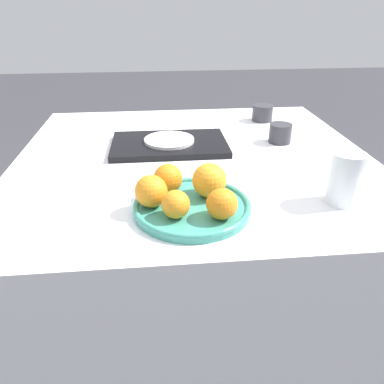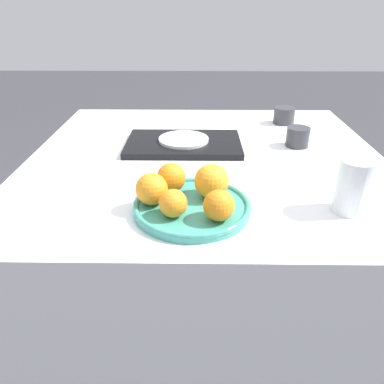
{
  "view_description": "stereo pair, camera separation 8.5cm",
  "coord_description": "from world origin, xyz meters",
  "px_view_note": "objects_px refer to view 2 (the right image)",
  "views": [
    {
      "loc": [
        -0.12,
        -1.09,
        1.22
      ],
      "look_at": [
        -0.04,
        -0.34,
        0.82
      ],
      "focal_mm": 35.0,
      "sensor_mm": 36.0,
      "label": 1
    },
    {
      "loc": [
        -0.03,
        -1.1,
        1.22
      ],
      "look_at": [
        -0.04,
        -0.34,
        0.82
      ],
      "focal_mm": 35.0,
      "sensor_mm": 36.0,
      "label": 2
    }
  ],
  "objects_px": {
    "side_plate": "(184,139)",
    "cup_0": "(284,116)",
    "orange_1": "(219,205)",
    "orange_3": "(171,177)",
    "fruit_platter": "(192,206)",
    "orange_4": "(152,189)",
    "orange_0": "(173,203)",
    "cup_1": "(298,137)",
    "water_glass": "(353,186)",
    "orange_2": "(212,181)",
    "serving_tray": "(184,144)"
  },
  "relations": [
    {
      "from": "side_plate",
      "to": "cup_0",
      "type": "bearing_deg",
      "value": 34.36
    },
    {
      "from": "orange_1",
      "to": "orange_3",
      "type": "xyz_separation_m",
      "value": [
        -0.11,
        0.13,
        0.0
      ]
    },
    {
      "from": "fruit_platter",
      "to": "orange_3",
      "type": "height_order",
      "value": "orange_3"
    },
    {
      "from": "orange_3",
      "to": "orange_1",
      "type": "bearing_deg",
      "value": -50.76
    },
    {
      "from": "fruit_platter",
      "to": "orange_4",
      "type": "relative_size",
      "value": 3.68
    },
    {
      "from": "orange_0",
      "to": "side_plate",
      "type": "distance_m",
      "value": 0.47
    },
    {
      "from": "orange_3",
      "to": "side_plate",
      "type": "distance_m",
      "value": 0.35
    },
    {
      "from": "cup_1",
      "to": "cup_0",
      "type": "bearing_deg",
      "value": 88.45
    },
    {
      "from": "orange_1",
      "to": "water_glass",
      "type": "height_order",
      "value": "water_glass"
    },
    {
      "from": "orange_0",
      "to": "orange_4",
      "type": "height_order",
      "value": "orange_4"
    },
    {
      "from": "orange_2",
      "to": "orange_3",
      "type": "distance_m",
      "value": 0.1
    },
    {
      "from": "water_glass",
      "to": "side_plate",
      "type": "bearing_deg",
      "value": 133.74
    },
    {
      "from": "fruit_platter",
      "to": "water_glass",
      "type": "relative_size",
      "value": 2.15
    },
    {
      "from": "orange_1",
      "to": "orange_4",
      "type": "xyz_separation_m",
      "value": [
        -0.15,
        0.07,
        0.0
      ]
    },
    {
      "from": "orange_0",
      "to": "water_glass",
      "type": "height_order",
      "value": "water_glass"
    },
    {
      "from": "orange_0",
      "to": "orange_4",
      "type": "xyz_separation_m",
      "value": [
        -0.05,
        0.06,
        0.01
      ]
    },
    {
      "from": "cup_0",
      "to": "water_glass",
      "type": "bearing_deg",
      "value": -88.96
    },
    {
      "from": "water_glass",
      "to": "side_plate",
      "type": "relative_size",
      "value": 0.77
    },
    {
      "from": "orange_2",
      "to": "side_plate",
      "type": "relative_size",
      "value": 0.5
    },
    {
      "from": "orange_4",
      "to": "cup_0",
      "type": "xyz_separation_m",
      "value": [
        0.45,
        0.68,
        -0.02
      ]
    },
    {
      "from": "orange_3",
      "to": "cup_1",
      "type": "height_order",
      "value": "orange_3"
    },
    {
      "from": "orange_0",
      "to": "orange_1",
      "type": "distance_m",
      "value": 0.1
    },
    {
      "from": "fruit_platter",
      "to": "orange_3",
      "type": "xyz_separation_m",
      "value": [
        -0.05,
        0.07,
        0.04
      ]
    },
    {
      "from": "orange_3",
      "to": "side_plate",
      "type": "relative_size",
      "value": 0.43
    },
    {
      "from": "fruit_platter",
      "to": "serving_tray",
      "type": "height_order",
      "value": "fruit_platter"
    },
    {
      "from": "fruit_platter",
      "to": "cup_1",
      "type": "bearing_deg",
      "value": 51.41
    },
    {
      "from": "orange_1",
      "to": "cup_0",
      "type": "bearing_deg",
      "value": 68.55
    },
    {
      "from": "serving_tray",
      "to": "water_glass",
      "type": "bearing_deg",
      "value": -46.26
    },
    {
      "from": "water_glass",
      "to": "orange_4",
      "type": "bearing_deg",
      "value": -179.98
    },
    {
      "from": "fruit_platter",
      "to": "water_glass",
      "type": "distance_m",
      "value": 0.37
    },
    {
      "from": "cup_0",
      "to": "orange_3",
      "type": "bearing_deg",
      "value": -123.37
    },
    {
      "from": "orange_2",
      "to": "serving_tray",
      "type": "relative_size",
      "value": 0.22
    },
    {
      "from": "orange_0",
      "to": "serving_tray",
      "type": "relative_size",
      "value": 0.17
    },
    {
      "from": "orange_1",
      "to": "cup_1",
      "type": "distance_m",
      "value": 0.57
    },
    {
      "from": "orange_1",
      "to": "cup_0",
      "type": "relative_size",
      "value": 0.84
    },
    {
      "from": "water_glass",
      "to": "side_plate",
      "type": "distance_m",
      "value": 0.58
    },
    {
      "from": "orange_1",
      "to": "cup_1",
      "type": "xyz_separation_m",
      "value": [
        0.29,
        0.5,
        -0.02
      ]
    },
    {
      "from": "cup_1",
      "to": "orange_0",
      "type": "bearing_deg",
      "value": -128.69
    },
    {
      "from": "orange_1",
      "to": "side_plate",
      "type": "relative_size",
      "value": 0.42
    },
    {
      "from": "orange_0",
      "to": "orange_2",
      "type": "relative_size",
      "value": 0.76
    },
    {
      "from": "orange_4",
      "to": "orange_0",
      "type": "bearing_deg",
      "value": -46.44
    },
    {
      "from": "serving_tray",
      "to": "cup_1",
      "type": "bearing_deg",
      "value": 1.6
    },
    {
      "from": "cup_0",
      "to": "cup_1",
      "type": "distance_m",
      "value": 0.25
    },
    {
      "from": "cup_0",
      "to": "side_plate",
      "type": "bearing_deg",
      "value": -145.64
    },
    {
      "from": "orange_1",
      "to": "side_plate",
      "type": "distance_m",
      "value": 0.49
    },
    {
      "from": "orange_3",
      "to": "cup_1",
      "type": "xyz_separation_m",
      "value": [
        0.4,
        0.36,
        -0.02
      ]
    },
    {
      "from": "side_plate",
      "to": "cup_0",
      "type": "distance_m",
      "value": 0.47
    },
    {
      "from": "orange_3",
      "to": "side_plate",
      "type": "bearing_deg",
      "value": 86.98
    },
    {
      "from": "cup_1",
      "to": "serving_tray",
      "type": "bearing_deg",
      "value": -178.4
    },
    {
      "from": "water_glass",
      "to": "side_plate",
      "type": "xyz_separation_m",
      "value": [
        -0.4,
        0.42,
        -0.04
      ]
    }
  ]
}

